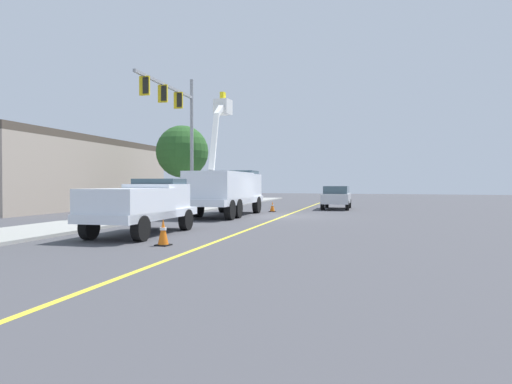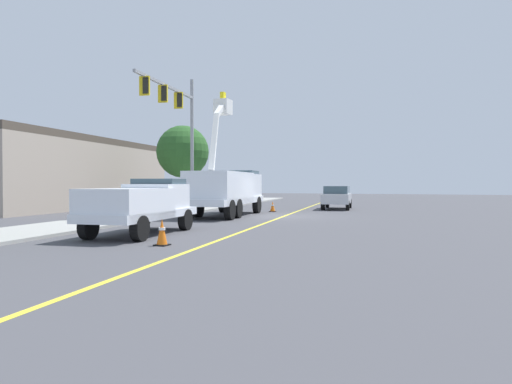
% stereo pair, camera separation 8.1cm
% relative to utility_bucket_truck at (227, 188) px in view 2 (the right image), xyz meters
% --- Properties ---
extents(ground, '(120.00, 120.00, 0.00)m').
position_rel_utility_bucket_truck_xyz_m(ground, '(0.70, -3.27, -1.62)').
color(ground, '#47474C').
extents(sidewalk_far_side, '(60.02, 10.34, 0.12)m').
position_rel_utility_bucket_truck_xyz_m(sidewalk_far_side, '(-0.16, 4.32, -1.56)').
color(sidewalk_far_side, '#9E9E99').
rests_on(sidewalk_far_side, ground).
extents(lane_centre_stripe, '(49.70, 5.79, 0.01)m').
position_rel_utility_bucket_truck_xyz_m(lane_centre_stripe, '(0.70, -3.27, -1.62)').
color(lane_centre_stripe, yellow).
rests_on(lane_centre_stripe, ground).
extents(utility_bucket_truck, '(8.43, 3.41, 7.43)m').
position_rel_utility_bucket_truck_xyz_m(utility_bucket_truck, '(0.00, 0.00, 0.00)').
color(utility_bucket_truck, white).
rests_on(utility_bucket_truck, ground).
extents(service_pickup_truck, '(5.80, 2.72, 2.06)m').
position_rel_utility_bucket_truck_xyz_m(service_pickup_truck, '(-10.10, -1.16, -0.50)').
color(service_pickup_truck, white).
rests_on(service_pickup_truck, ground).
extents(passing_minivan, '(4.98, 2.43, 1.69)m').
position_rel_utility_bucket_truck_xyz_m(passing_minivan, '(9.23, -4.69, -0.65)').
color(passing_minivan, silver).
rests_on(passing_minivan, ground).
extents(traffic_cone_leading, '(0.40, 0.40, 0.82)m').
position_rel_utility_bucket_truck_xyz_m(traffic_cone_leading, '(-12.38, -3.51, -1.22)').
color(traffic_cone_leading, black).
rests_on(traffic_cone_leading, ground).
extents(traffic_cone_mid_front, '(0.40, 0.40, 0.70)m').
position_rel_utility_bucket_truck_xyz_m(traffic_cone_mid_front, '(4.47, -1.31, -1.28)').
color(traffic_cone_mid_front, black).
rests_on(traffic_cone_mid_front, ground).
extents(traffic_signal_mast, '(7.57, 1.12, 8.71)m').
position_rel_utility_bucket_truck_xyz_m(traffic_signal_mast, '(0.11, 3.33, 4.33)').
color(traffic_signal_mast, gray).
rests_on(traffic_signal_mast, ground).
extents(commercial_building_backdrop, '(20.36, 8.87, 5.33)m').
position_rel_utility_bucket_truck_xyz_m(commercial_building_backdrop, '(3.38, 14.96, 1.05)').
color(commercial_building_backdrop, '#A89989').
rests_on(commercial_building_backdrop, ground).
extents(street_tree_right, '(4.00, 4.00, 6.33)m').
position_rel_utility_bucket_truck_xyz_m(street_tree_right, '(6.54, 6.69, 2.70)').
color(street_tree_right, brown).
rests_on(street_tree_right, ground).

